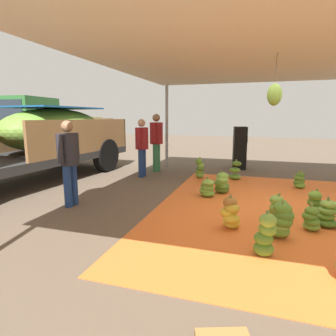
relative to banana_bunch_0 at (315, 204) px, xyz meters
The scene contains 21 objects.
ground_plane 3.59m from the banana_bunch_0, 89.49° to the left, with size 40.00×40.00×0.00m, color brown.
tarp_orange 0.62m from the banana_bunch_0, 86.87° to the left, with size 5.79×4.31×0.01m, color orange.
tent_canopy 2.52m from the banana_bunch_0, 86.36° to the left, with size 8.00×7.00×2.76m.
banana_bunch_0 is the anchor object (origin of this frame).
banana_bunch_2 1.69m from the banana_bunch_0, 127.83° to the left, with size 0.39×0.35×0.52m.
banana_bunch_3 1.32m from the banana_bunch_0, 150.91° to the left, with size 0.43×0.45×0.53m.
banana_bunch_5 0.79m from the banana_bunch_0, 166.10° to the left, with size 0.36×0.34×0.42m.
banana_bunch_7 2.04m from the banana_bunch_0, 73.57° to the left, with size 0.41×0.43×0.42m.
banana_bunch_8 0.76m from the banana_bunch_0, 124.65° to the left, with size 0.39×0.41×0.44m.
banana_bunch_9 2.91m from the banana_bunch_0, 31.33° to the left, with size 0.45×0.45×0.54m.
banana_bunch_10 0.51m from the banana_bunch_0, behind, with size 0.45×0.43×0.46m.
banana_bunch_11 1.93m from the banana_bunch_0, 61.23° to the left, with size 0.43×0.43×0.50m.
banana_bunch_12 3.36m from the banana_bunch_0, 46.79° to the left, with size 0.28×0.29×0.58m.
banana_bunch_13 1.93m from the banana_bunch_0, ahead, with size 0.30×0.31×0.43m.
banana_bunch_14 1.96m from the banana_bunch_0, 153.98° to the left, with size 0.32×0.32×0.57m.
cargo_truck_main 6.73m from the banana_bunch_0, 88.19° to the left, with size 6.59×2.79×2.40m.
cargo_truck_far 11.47m from the banana_bunch_0, 59.60° to the left, with size 7.23×2.79×2.40m.
worker_0 4.98m from the banana_bunch_0, 53.18° to the left, with size 0.64×0.39×1.76m.
worker_1 4.60m from the banana_bunch_0, 62.98° to the left, with size 0.59×0.36×1.61m.
worker_2 4.45m from the banana_bunch_0, 100.20° to the left, with size 0.59×0.36×1.60m.
speaker_stack 4.50m from the banana_bunch_0, 19.76° to the left, with size 0.64×0.48×1.36m.
Camera 1 is at (-5.17, 0.45, 1.66)m, focal length 29.96 mm.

